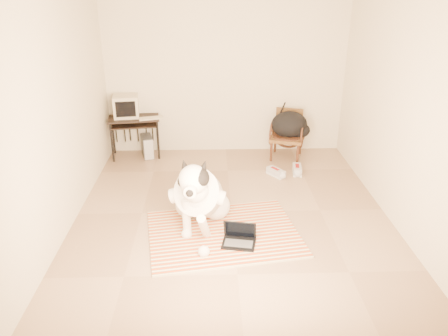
{
  "coord_description": "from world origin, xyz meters",
  "views": [
    {
      "loc": [
        -0.26,
        -5.01,
        2.84
      ],
      "look_at": [
        -0.11,
        -0.32,
        0.77
      ],
      "focal_mm": 35.0,
      "sensor_mm": 36.0,
      "label": 1
    }
  ],
  "objects_px": {
    "dog": "(200,196)",
    "backpack": "(291,126)",
    "rattan_chair": "(287,134)",
    "computer_desk": "(134,123)",
    "pc_tower": "(147,146)",
    "laptop": "(239,238)",
    "crt_monitor": "(126,106)"
  },
  "relations": [
    {
      "from": "dog",
      "to": "crt_monitor",
      "type": "height_order",
      "value": "crt_monitor"
    },
    {
      "from": "crt_monitor",
      "to": "dog",
      "type": "bearing_deg",
      "value": -62.39
    },
    {
      "from": "dog",
      "to": "rattan_chair",
      "type": "relative_size",
      "value": 1.84
    },
    {
      "from": "pc_tower",
      "to": "rattan_chair",
      "type": "height_order",
      "value": "rattan_chair"
    },
    {
      "from": "backpack",
      "to": "dog",
      "type": "bearing_deg",
      "value": -123.87
    },
    {
      "from": "laptop",
      "to": "backpack",
      "type": "height_order",
      "value": "backpack"
    },
    {
      "from": "dog",
      "to": "pc_tower",
      "type": "relative_size",
      "value": 3.55
    },
    {
      "from": "crt_monitor",
      "to": "computer_desk",
      "type": "bearing_deg",
      "value": -30.13
    },
    {
      "from": "pc_tower",
      "to": "computer_desk",
      "type": "bearing_deg",
      "value": 178.64
    },
    {
      "from": "computer_desk",
      "to": "dog",
      "type": "bearing_deg",
      "value": -64.02
    },
    {
      "from": "dog",
      "to": "laptop",
      "type": "xyz_separation_m",
      "value": [
        0.46,
        -0.41,
        -0.33
      ]
    },
    {
      "from": "dog",
      "to": "backpack",
      "type": "relative_size",
      "value": 2.28
    },
    {
      "from": "laptop",
      "to": "pc_tower",
      "type": "height_order",
      "value": "pc_tower"
    },
    {
      "from": "laptop",
      "to": "computer_desk",
      "type": "height_order",
      "value": "computer_desk"
    },
    {
      "from": "rattan_chair",
      "to": "backpack",
      "type": "distance_m",
      "value": 0.18
    },
    {
      "from": "pc_tower",
      "to": "backpack",
      "type": "height_order",
      "value": "backpack"
    },
    {
      "from": "computer_desk",
      "to": "rattan_chair",
      "type": "xyz_separation_m",
      "value": [
        2.56,
        -0.09,
        -0.19
      ]
    },
    {
      "from": "rattan_chair",
      "to": "computer_desk",
      "type": "bearing_deg",
      "value": 177.98
    },
    {
      "from": "computer_desk",
      "to": "backpack",
      "type": "height_order",
      "value": "backpack"
    },
    {
      "from": "laptop",
      "to": "computer_desk",
      "type": "xyz_separation_m",
      "value": [
        -1.59,
        2.74,
        0.51
      ]
    },
    {
      "from": "crt_monitor",
      "to": "backpack",
      "type": "xyz_separation_m",
      "value": [
        2.73,
        -0.2,
        -0.3
      ]
    },
    {
      "from": "crt_monitor",
      "to": "backpack",
      "type": "relative_size",
      "value": 0.7
    },
    {
      "from": "computer_desk",
      "to": "backpack",
      "type": "relative_size",
      "value": 1.37
    },
    {
      "from": "laptop",
      "to": "backpack",
      "type": "relative_size",
      "value": 0.65
    },
    {
      "from": "backpack",
      "to": "pc_tower",
      "type": "bearing_deg",
      "value": 177.01
    },
    {
      "from": "rattan_chair",
      "to": "backpack",
      "type": "xyz_separation_m",
      "value": [
        0.05,
        -0.04,
        0.17
      ]
    },
    {
      "from": "computer_desk",
      "to": "laptop",
      "type": "bearing_deg",
      "value": -59.87
    },
    {
      "from": "dog",
      "to": "computer_desk",
      "type": "xyz_separation_m",
      "value": [
        -1.13,
        2.33,
        0.18
      ]
    },
    {
      "from": "dog",
      "to": "computer_desk",
      "type": "height_order",
      "value": "dog"
    },
    {
      "from": "pc_tower",
      "to": "rattan_chair",
      "type": "distance_m",
      "value": 2.38
    },
    {
      "from": "laptop",
      "to": "computer_desk",
      "type": "bearing_deg",
      "value": 120.13
    },
    {
      "from": "rattan_chair",
      "to": "pc_tower",
      "type": "bearing_deg",
      "value": 177.93
    }
  ]
}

